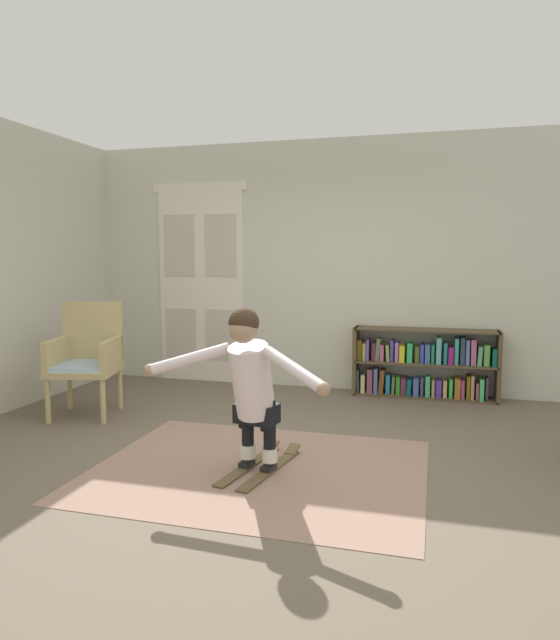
% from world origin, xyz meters
% --- Properties ---
extents(ground_plane, '(7.20, 7.20, 0.00)m').
position_xyz_m(ground_plane, '(0.00, 0.00, 0.00)').
color(ground_plane, '#665A4A').
extents(back_wall, '(6.00, 0.10, 2.90)m').
position_xyz_m(back_wall, '(0.00, 2.60, 1.45)').
color(back_wall, beige).
rests_on(back_wall, ground).
extents(double_door, '(1.22, 0.05, 2.45)m').
position_xyz_m(double_door, '(-1.65, 2.54, 1.23)').
color(double_door, silver).
rests_on(double_door, ground).
extents(rug, '(2.39, 1.91, 0.01)m').
position_xyz_m(rug, '(-0.05, -0.15, 0.00)').
color(rug, '#987564').
rests_on(rug, ground).
extents(bookshelf, '(1.57, 0.30, 0.76)m').
position_xyz_m(bookshelf, '(1.08, 2.39, 0.35)').
color(bookshelf, brown).
rests_on(bookshelf, ground).
extents(wicker_chair, '(0.73, 0.73, 1.10)m').
position_xyz_m(wicker_chair, '(-2.13, 0.82, 0.58)').
color(wicker_chair, tan).
rests_on(wicker_chair, ground).
extents(skis_pair, '(0.42, 0.91, 0.07)m').
position_xyz_m(skis_pair, '(-0.04, -0.12, 0.02)').
color(skis_pair, brown).
rests_on(skis_pair, rug).
extents(person_skier, '(1.39, 0.69, 1.13)m').
position_xyz_m(person_skier, '(-0.07, -0.27, 0.70)').
color(person_skier, white).
rests_on(person_skier, skis_pair).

